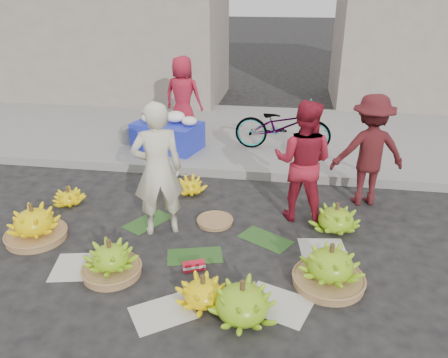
# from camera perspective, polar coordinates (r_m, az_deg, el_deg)

# --- Properties ---
(ground) EXTENTS (80.00, 80.00, 0.00)m
(ground) POSITION_cam_1_polar(r_m,az_deg,el_deg) (5.40, -2.30, -8.95)
(ground) COLOR black
(ground) RESTS_ON ground
(curb) EXTENTS (40.00, 0.25, 0.15)m
(curb) POSITION_cam_1_polar(r_m,az_deg,el_deg) (7.28, 0.99, 0.95)
(curb) COLOR gray
(curb) RESTS_ON ground
(sidewalk) EXTENTS (40.00, 4.00, 0.12)m
(sidewalk) POSITION_cam_1_polar(r_m,az_deg,el_deg) (9.24, 2.81, 5.95)
(sidewalk) COLOR gray
(sidewalk) RESTS_ON ground
(building_left) EXTENTS (6.00, 3.00, 4.00)m
(building_left) POSITION_cam_1_polar(r_m,az_deg,el_deg) (12.66, -14.79, 19.17)
(building_left) COLOR gray
(building_left) RESTS_ON sidewalk
(building_right) EXTENTS (5.00, 3.00, 5.00)m
(building_right) POSITION_cam_1_polar(r_m,az_deg,el_deg) (12.66, 27.08, 19.75)
(building_right) COLOR gray
(building_right) RESTS_ON sidewalk
(newspaper_scatter) EXTENTS (3.20, 1.80, 0.00)m
(newspaper_scatter) POSITION_cam_1_polar(r_m,az_deg,el_deg) (4.76, -4.19, -14.11)
(newspaper_scatter) COLOR beige
(newspaper_scatter) RESTS_ON ground
(banana_leaves) EXTENTS (2.00, 1.00, 0.00)m
(banana_leaves) POSITION_cam_1_polar(r_m,az_deg,el_deg) (5.58, -2.92, -7.71)
(banana_leaves) COLOR #1F4818
(banana_leaves) RESTS_ON ground
(banana_bunch_0) EXTENTS (0.86, 0.86, 0.49)m
(banana_bunch_0) POSITION_cam_1_polar(r_m,az_deg,el_deg) (5.95, -23.56, -5.39)
(banana_bunch_0) COLOR olive
(banana_bunch_0) RESTS_ON ground
(banana_bunch_1) EXTENTS (0.69, 0.69, 0.44)m
(banana_bunch_1) POSITION_cam_1_polar(r_m,az_deg,el_deg) (5.01, -14.58, -10.19)
(banana_bunch_1) COLOR olive
(banana_bunch_1) RESTS_ON ground
(banana_bunch_2) EXTENTS (0.93, 0.93, 0.43)m
(banana_bunch_2) POSITION_cam_1_polar(r_m,az_deg,el_deg) (4.30, 2.40, -15.70)
(banana_bunch_2) COLOR #68A918
(banana_bunch_2) RESTS_ON ground
(banana_bunch_3) EXTENTS (0.69, 0.69, 0.34)m
(banana_bunch_3) POSITION_cam_1_polar(r_m,az_deg,el_deg) (4.49, -2.75, -14.49)
(banana_bunch_3) COLOR yellow
(banana_bunch_3) RESTS_ON ground
(banana_bunch_4) EXTENTS (0.75, 0.75, 0.50)m
(banana_bunch_4) POSITION_cam_1_polar(r_m,az_deg,el_deg) (4.82, 13.67, -11.08)
(banana_bunch_4) COLOR olive
(banana_bunch_4) RESTS_ON ground
(banana_bunch_5) EXTENTS (0.77, 0.77, 0.39)m
(banana_bunch_5) POSITION_cam_1_polar(r_m,az_deg,el_deg) (5.85, 14.43, -4.96)
(banana_bunch_5) COLOR #68A918
(banana_bunch_5) RESTS_ON ground
(banana_bunch_6) EXTENTS (0.49, 0.49, 0.28)m
(banana_bunch_6) POSITION_cam_1_polar(r_m,az_deg,el_deg) (6.73, -19.62, -2.23)
(banana_bunch_6) COLOR yellow
(banana_bunch_6) RESTS_ON ground
(banana_bunch_7) EXTENTS (0.58, 0.58, 0.29)m
(banana_bunch_7) POSITION_cam_1_polar(r_m,az_deg,el_deg) (6.70, -4.42, -0.85)
(banana_bunch_7) COLOR yellow
(banana_bunch_7) RESTS_ON ground
(basket_spare) EXTENTS (0.57, 0.57, 0.05)m
(basket_spare) POSITION_cam_1_polar(r_m,az_deg,el_deg) (5.89, -1.19, -5.56)
(basket_spare) COLOR olive
(basket_spare) RESTS_ON ground
(incense_stack) EXTENTS (0.26, 0.18, 0.10)m
(incense_stack) POSITION_cam_1_polar(r_m,az_deg,el_deg) (5.00, -3.96, -11.25)
(incense_stack) COLOR red
(incense_stack) RESTS_ON ground
(vendor_cream) EXTENTS (0.74, 0.63, 1.72)m
(vendor_cream) POSITION_cam_1_polar(r_m,az_deg,el_deg) (5.41, -8.67, 1.15)
(vendor_cream) COLOR beige
(vendor_cream) RESTS_ON ground
(vendor_red) EXTENTS (0.92, 0.79, 1.64)m
(vendor_red) POSITION_cam_1_polar(r_m,az_deg,el_deg) (5.80, 10.27, 2.23)
(vendor_red) COLOR #B21B2D
(vendor_red) RESTS_ON ground
(man_striped) EXTENTS (1.13, 0.78, 1.60)m
(man_striped) POSITION_cam_1_polar(r_m,az_deg,el_deg) (6.46, 18.43, 3.50)
(man_striped) COLOR maroon
(man_striped) RESTS_ON ground
(flower_table) EXTENTS (1.35, 1.05, 0.69)m
(flower_table) POSITION_cam_1_polar(r_m,az_deg,el_deg) (8.19, -7.33, 5.89)
(flower_table) COLOR #1C25B6
(flower_table) RESTS_ON sidewalk
(grey_bucket) EXTENTS (0.29, 0.29, 0.33)m
(grey_bucket) POSITION_cam_1_polar(r_m,az_deg,el_deg) (8.66, -12.35, 5.71)
(grey_bucket) COLOR slate
(grey_bucket) RESTS_ON sidewalk
(flower_vendor) EXTENTS (0.83, 0.61, 1.57)m
(flower_vendor) POSITION_cam_1_polar(r_m,az_deg,el_deg) (8.83, -5.38, 10.71)
(flower_vendor) COLOR #B21B2D
(flower_vendor) RESTS_ON sidewalk
(bicycle) EXTENTS (0.68, 1.77, 0.92)m
(bicycle) POSITION_cam_1_polar(r_m,az_deg,el_deg) (8.07, 7.68, 6.91)
(bicycle) COLOR gray
(bicycle) RESTS_ON sidewalk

